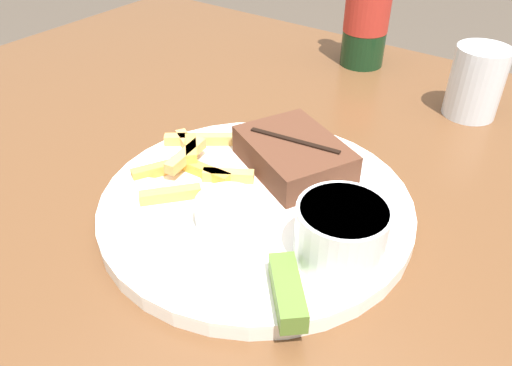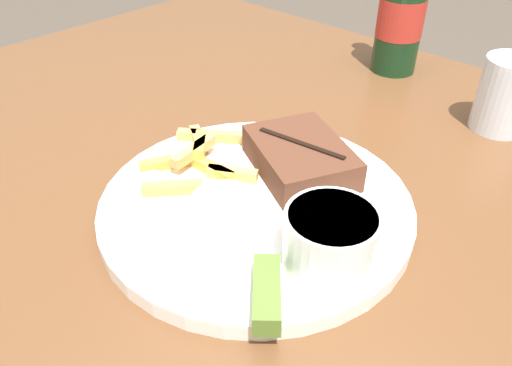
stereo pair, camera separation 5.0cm
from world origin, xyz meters
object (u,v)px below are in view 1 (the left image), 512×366
dinner_plate (256,205)px  coleslaw_cup (342,230)px  beer_bottle (368,10)px  drinking_glass (476,82)px  steak_portion (296,155)px  pickle_spear (287,291)px  fork_utensil (177,186)px  dipping_sauce_cup (229,211)px

dinner_plate → coleslaw_cup: (0.11, -0.02, 0.04)m
coleslaw_cup → beer_bottle: bearing=113.6°
dinner_plate → drinking_glass: (0.11, 0.35, 0.04)m
dinner_plate → coleslaw_cup: 0.12m
dinner_plate → beer_bottle: (-0.09, 0.42, 0.08)m
dinner_plate → steak_portion: size_ratio=2.13×
coleslaw_cup → pickle_spear: 0.07m
steak_portion → drinking_glass: size_ratio=1.57×
beer_bottle → dinner_plate: bearing=-78.4°
steak_portion → fork_utensil: bearing=-128.4°
beer_bottle → drinking_glass: 0.22m
fork_utensil → drinking_glass: bearing=40.4°
pickle_spear → fork_utensil: bearing=161.2°
steak_portion → dipping_sauce_cup: size_ratio=2.41×
dinner_plate → pickle_spear: bearing=-43.5°
dinner_plate → fork_utensil: (-0.08, -0.03, 0.01)m
coleslaw_cup → fork_utensil: coleslaw_cup is taller
pickle_spear → fork_utensil: 0.19m
dinner_plate → fork_utensil: 0.09m
dipping_sauce_cup → pickle_spear: 0.11m
dipping_sauce_cup → beer_bottle: (-0.09, 0.47, 0.06)m
coleslaw_cup → drinking_glass: 0.37m
dipping_sauce_cup → coleslaw_cup: bearing=12.3°
beer_bottle → pickle_spear: bearing=-70.2°
steak_portion → coleslaw_cup: (0.10, -0.09, 0.01)m
coleslaw_cup → fork_utensil: (-0.19, -0.01, -0.03)m
dipping_sauce_cup → fork_utensil: (-0.08, 0.01, -0.01)m
coleslaw_cup → pickle_spear: (-0.01, -0.07, -0.02)m
coleslaw_cup → dipping_sauce_cup: 0.11m
steak_portion → fork_utensil: steak_portion is taller
steak_portion → drinking_glass: drinking_glass is taller
fork_utensil → dinner_plate: bearing=0.0°
fork_utensil → drinking_glass: drinking_glass is taller
drinking_glass → dipping_sauce_cup: bearing=-105.8°
beer_bottle → drinking_glass: beer_bottle is taller
coleslaw_cup → beer_bottle: 0.49m
dipping_sauce_cup → pickle_spear: (0.10, -0.05, -0.00)m
coleslaw_cup → fork_utensil: size_ratio=0.64×
fork_utensil → beer_bottle: (-0.01, 0.46, 0.07)m
steak_portion → dipping_sauce_cup: 0.12m
steak_portion → coleslaw_cup: coleslaw_cup is taller
pickle_spear → drinking_glass: size_ratio=0.69×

